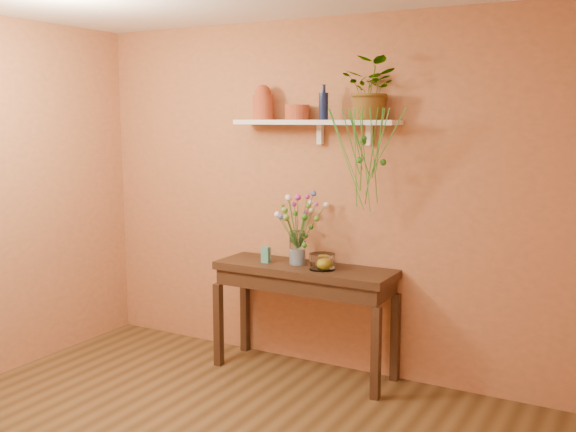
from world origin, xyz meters
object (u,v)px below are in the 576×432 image
object	(u,v)px
terracotta_jug	(263,103)
blue_bottle	(324,106)
glass_vase	(297,250)
bouquet	(299,215)
spider_plant	(372,89)
sideboard	(304,282)
glass_bowl	(322,262)

from	to	relation	value
terracotta_jug	blue_bottle	size ratio (longest dim) A/B	1.05
glass_vase	bouquet	world-z (taller)	bouquet
spider_plant	bouquet	xyz separation A→B (m)	(-0.54, -0.08, -0.93)
terracotta_jug	sideboard	bearing A→B (deg)	-15.16
terracotta_jug	glass_bowl	xyz separation A→B (m)	(0.60, -0.16, -1.17)
sideboard	spider_plant	distance (m)	1.52
sideboard	spider_plant	bearing A→B (deg)	12.01
blue_bottle	bouquet	bearing A→B (deg)	-159.46
spider_plant	glass_bowl	distance (m)	1.30
sideboard	glass_vase	world-z (taller)	glass_vase
blue_bottle	spider_plant	world-z (taller)	spider_plant
sideboard	blue_bottle	world-z (taller)	blue_bottle
sideboard	bouquet	world-z (taller)	bouquet
bouquet	glass_bowl	bearing A→B (deg)	-15.37
blue_bottle	spider_plant	bearing A→B (deg)	2.66
bouquet	spider_plant	bearing A→B (deg)	8.49
spider_plant	bouquet	world-z (taller)	spider_plant
terracotta_jug	blue_bottle	world-z (taller)	terracotta_jug
sideboard	spider_plant	size ratio (longest dim) A/B	3.19
sideboard	spider_plant	xyz separation A→B (m)	(0.48, 0.10, 1.43)
terracotta_jug	blue_bottle	bearing A→B (deg)	-3.37
sideboard	glass_bowl	bearing A→B (deg)	-13.72
spider_plant	glass_bowl	bearing A→B (deg)	-155.25
blue_bottle	spider_plant	size ratio (longest dim) A/B	0.58
terracotta_jug	bouquet	bearing A→B (deg)	-14.38
bouquet	blue_bottle	bearing A→B (deg)	20.54
terracotta_jug	spider_plant	distance (m)	0.91
sideboard	glass_bowl	world-z (taller)	glass_bowl
terracotta_jug	glass_vase	xyz separation A→B (m)	(0.36, -0.10, -1.11)
spider_plant	glass_vase	distance (m)	1.33
sideboard	terracotta_jug	world-z (taller)	terracotta_jug
blue_bottle	bouquet	distance (m)	0.84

